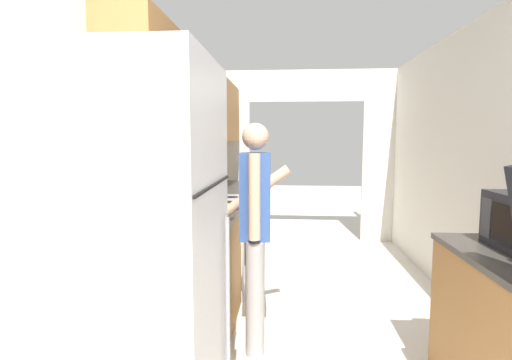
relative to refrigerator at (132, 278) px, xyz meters
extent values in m
cube|color=silver|center=(-0.39, 1.20, 0.33)|extent=(0.06, 7.37, 2.50)
cube|color=#9E6B38|center=(-0.20, 2.25, 0.93)|extent=(0.32, 3.71, 0.73)
cube|color=silver|center=(-0.23, 4.31, 0.11)|extent=(0.65, 0.06, 2.05)
cube|color=silver|center=(2.07, 4.31, 0.11)|extent=(0.65, 0.06, 2.05)
cube|color=silver|center=(0.92, 4.31, 1.36)|extent=(2.96, 0.06, 0.45)
cube|color=#9E6B38|center=(-0.06, 1.16, -0.48)|extent=(0.60, 1.53, 0.87)
cube|color=#3D3833|center=(-0.06, 1.16, -0.03)|extent=(0.62, 1.54, 0.03)
cube|color=#9E6B38|center=(-0.06, 3.38, -0.48)|extent=(0.60, 1.44, 0.87)
cube|color=#3D3833|center=(-0.06, 3.39, -0.03)|extent=(0.62, 1.45, 0.03)
cube|color=#9EA3A8|center=(-0.06, 1.14, -0.01)|extent=(0.42, 0.44, 0.00)
cube|color=#B7B7BC|center=(0.00, 0.00, 0.00)|extent=(0.71, 0.76, 1.83)
cube|color=black|center=(0.36, 0.00, 0.40)|extent=(0.01, 0.73, 0.01)
cylinder|color=#99999E|center=(0.37, 0.24, -0.15)|extent=(0.02, 0.02, 0.73)
cube|color=#B7B7BC|center=(-0.05, 2.30, -0.46)|extent=(0.62, 0.74, 0.91)
cube|color=black|center=(0.27, 2.30, -0.46)|extent=(0.01, 0.50, 0.27)
cylinder|color=#B7B7BC|center=(0.29, 2.30, -0.24)|extent=(0.02, 0.59, 0.02)
cube|color=#B7B7BC|center=(-0.34, 2.30, 0.06)|extent=(0.04, 0.74, 0.14)
cylinder|color=#232328|center=(0.08, 2.13, -0.01)|extent=(0.16, 0.16, 0.01)
cylinder|color=#232328|center=(0.08, 2.46, -0.01)|extent=(0.16, 0.16, 0.01)
cylinder|color=#232328|center=(-0.17, 2.13, -0.01)|extent=(0.16, 0.16, 0.01)
cylinder|color=#232328|center=(-0.17, 2.46, -0.01)|extent=(0.16, 0.16, 0.01)
cylinder|color=#9E9E9E|center=(0.44, 1.06, -0.51)|extent=(0.13, 0.13, 0.81)
cylinder|color=#9E9E9E|center=(0.43, 1.23, -0.51)|extent=(0.13, 0.13, 0.81)
cube|color=#335193|center=(0.44, 1.14, 0.19)|extent=(0.22, 0.22, 0.61)
cylinder|color=#DBAD89|center=(0.44, 1.00, 0.21)|extent=(0.08, 0.08, 0.57)
cylinder|color=#DBAD89|center=(0.43, 1.29, 0.21)|extent=(0.52, 0.10, 0.40)
sphere|color=#DBAD89|center=(0.44, 1.14, 0.61)|extent=(0.18, 0.18, 0.18)
cube|color=black|center=(1.79, 0.50, 0.14)|extent=(0.01, 0.31, 0.21)
cube|color=#38383D|center=(1.79, 0.73, 0.14)|extent=(0.01, 0.10, 0.22)
camera|label=1|loc=(0.66, -1.60, 0.59)|focal=28.00mm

